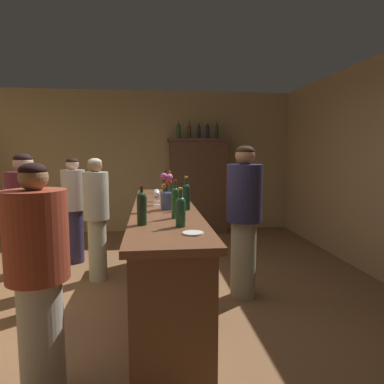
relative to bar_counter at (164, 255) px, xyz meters
The scene contains 25 objects.
floor 0.61m from the bar_counter, 150.67° to the right, with size 9.25×9.25×0.00m, color brown.
wall_back 3.58m from the bar_counter, 94.66° to the left, with size 5.97×0.12×2.75m, color tan.
bar_counter is the anchor object (origin of this frame).
display_cabinet 3.26m from the bar_counter, 75.98° to the left, with size 1.17×0.46×1.83m.
wine_bottle_merlot 1.41m from the bar_counter, 86.91° to the left, with size 0.08×0.08×0.31m.
wine_bottle_riesling 0.92m from the bar_counter, 83.72° to the right, with size 0.06×0.06×0.32m.
wine_bottle_pinot 1.18m from the bar_counter, 84.96° to the right, with size 0.07×0.07×0.29m.
wine_bottle_malbec 1.15m from the bar_counter, 83.24° to the left, with size 0.06×0.06×0.30m.
wine_bottle_rose 1.12m from the bar_counter, 102.42° to the right, with size 0.07×0.07×0.30m.
wine_bottle_syrah 0.73m from the bar_counter, 51.46° to the right, with size 0.07×0.07×0.32m.
wine_glass_front 0.74m from the bar_counter, 119.74° to the right, with size 0.08×0.08×0.15m.
wine_glass_mid 0.70m from the bar_counter, 100.65° to the left, with size 0.07×0.07×0.14m.
wine_glass_rear 0.62m from the bar_counter, 131.72° to the left, with size 0.07×0.07×0.15m.
flower_arrangement 0.68m from the bar_counter, 82.22° to the right, with size 0.14×0.14×0.35m.
cheese_plate 1.34m from the bar_counter, 83.04° to the right, with size 0.14×0.14×0.01m, color white.
display_bottle_left 3.49m from the bar_counter, 82.73° to the left, with size 0.08×0.08×0.33m.
display_bottle_midleft 3.51m from the bar_counter, 79.09° to the left, with size 0.07×0.07×0.33m.
display_bottle_center 3.55m from the bar_counter, 75.87° to the left, with size 0.07×0.07×0.31m.
display_bottle_midright 3.59m from the bar_counter, 73.05° to the left, with size 0.07×0.07×0.31m.
display_bottle_right 3.64m from the bar_counter, 70.04° to the left, with size 0.06×0.06×0.32m.
patron_in_navy 1.14m from the bar_counter, 136.10° to the left, with size 0.30×0.30×1.50m.
patron_tall 1.34m from the bar_counter, behind, with size 0.35×0.35×1.56m.
patron_near_entrance 1.55m from the bar_counter, 123.52° to the right, with size 0.39×0.39×1.51m.
patron_in_grey 1.95m from the bar_counter, 128.94° to the left, with size 0.33×0.33×1.49m.
bartender 0.94m from the bar_counter, ahead, with size 0.38×0.38×1.64m.
Camera 1 is at (0.16, -3.31, 1.57)m, focal length 32.28 mm.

